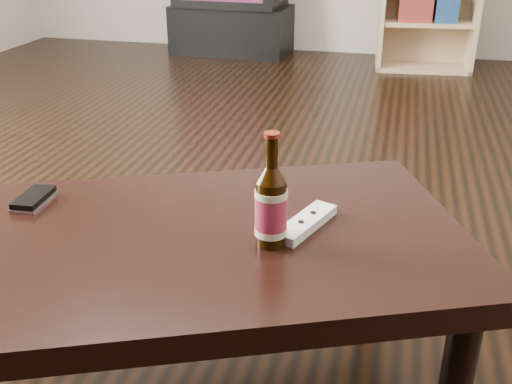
% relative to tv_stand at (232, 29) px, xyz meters
% --- Properties ---
extents(floor, '(5.00, 6.00, 0.01)m').
position_rel_tv_stand_xyz_m(floor, '(0.70, -2.79, -0.19)').
color(floor, black).
rests_on(floor, ground).
extents(tv_stand, '(0.93, 0.50, 0.36)m').
position_rel_tv_stand_xyz_m(tv_stand, '(0.00, 0.00, 0.00)').
color(tv_stand, black).
rests_on(tv_stand, floor).
extents(coffee_table, '(1.27, 1.02, 0.41)m').
position_rel_tv_stand_xyz_m(coffee_table, '(0.95, -3.59, 0.18)').
color(coffee_table, black).
rests_on(coffee_table, floor).
extents(beer_bottle, '(0.07, 0.07, 0.23)m').
position_rel_tv_stand_xyz_m(beer_bottle, '(1.10, -3.60, 0.32)').
color(beer_bottle, black).
rests_on(beer_bottle, coffee_table).
extents(phone, '(0.07, 0.12, 0.02)m').
position_rel_tv_stand_xyz_m(phone, '(0.54, -3.54, 0.24)').
color(phone, silver).
rests_on(phone, coffee_table).
extents(remote, '(0.11, 0.19, 0.02)m').
position_rel_tv_stand_xyz_m(remote, '(1.16, -3.51, 0.24)').
color(remote, silver).
rests_on(remote, coffee_table).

